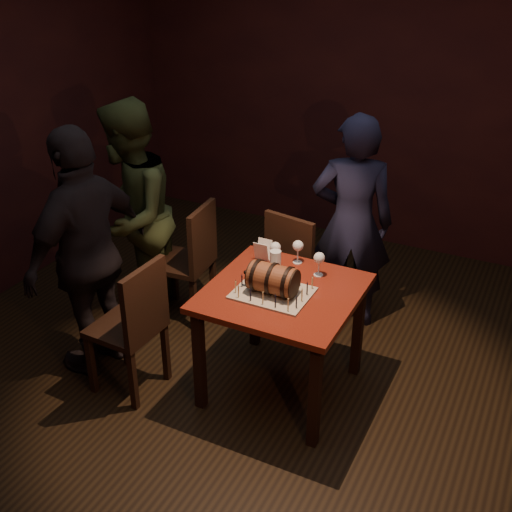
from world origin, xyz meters
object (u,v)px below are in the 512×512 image
at_px(pint_of_ale, 275,262).
at_px(person_back, 352,223).
at_px(chair_left_rear, 191,256).
at_px(chair_left_front, 135,322).
at_px(person_left_rear, 131,216).
at_px(wine_glass_right, 319,259).
at_px(wine_glass_left, 275,248).
at_px(wine_glass_mid, 298,247).
at_px(chair_back, 296,264).
at_px(barrel_cake, 273,279).
at_px(person_left_front, 88,254).
at_px(pub_table, 282,305).

xyz_separation_m(pint_of_ale, person_back, (0.23, 0.80, -0.01)).
height_order(chair_left_rear, chair_left_front, same).
distance_m(chair_left_front, person_left_rear, 0.96).
bearing_deg(wine_glass_right, wine_glass_left, 178.51).
xyz_separation_m(wine_glass_mid, chair_back, (-0.16, 0.37, -0.34)).
distance_m(wine_glass_mid, chair_back, 0.53).
relative_size(barrel_cake, chair_back, 0.37).
distance_m(person_back, person_left_front, 1.85).
height_order(pint_of_ale, chair_back, chair_back).
distance_m(wine_glass_right, person_left_rear, 1.48).
distance_m(pint_of_ale, chair_left_front, 0.96).
relative_size(wine_glass_left, chair_left_rear, 0.17).
bearing_deg(person_left_rear, chair_left_front, 14.51).
height_order(pint_of_ale, person_left_front, person_left_front).
bearing_deg(person_left_rear, chair_back, 88.81).
xyz_separation_m(chair_left_front, person_left_rear, (-0.53, 0.73, 0.32)).
bearing_deg(person_left_front, pub_table, 109.99).
height_order(chair_back, chair_left_rear, same).
xyz_separation_m(pint_of_ale, chair_left_rear, (-0.83, 0.31, -0.30)).
xyz_separation_m(chair_back, chair_left_front, (-0.60, -1.15, 0.00)).
xyz_separation_m(barrel_cake, person_back, (0.13, 1.05, -0.04)).
height_order(barrel_cake, wine_glass_left, barrel_cake).
height_order(wine_glass_left, pint_of_ale, wine_glass_left).
relative_size(wine_glass_left, wine_glass_mid, 1.00).
height_order(chair_back, chair_left_front, same).
distance_m(pint_of_ale, person_left_front, 1.20).
height_order(barrel_cake, wine_glass_right, barrel_cake).
bearing_deg(person_back, chair_back, 20.46).
relative_size(wine_glass_left, wine_glass_right, 1.00).
distance_m(chair_left_rear, chair_left_front, 0.92).
bearing_deg(person_back, wine_glass_right, 74.53).
bearing_deg(person_left_front, wine_glass_left, 124.99).
bearing_deg(chair_left_rear, pub_table, -27.03).
relative_size(pub_table, person_left_front, 0.53).
distance_m(pub_table, person_left_rear, 1.40).
xyz_separation_m(wine_glass_right, person_left_rear, (-1.48, 0.05, -0.02)).
relative_size(pub_table, wine_glass_mid, 5.59).
bearing_deg(person_left_front, chair_left_rear, 167.97).
distance_m(pub_table, person_back, 1.01).
relative_size(barrel_cake, chair_left_front, 0.37).
distance_m(wine_glass_right, chair_left_front, 1.22).
distance_m(wine_glass_left, wine_glass_mid, 0.15).
height_order(wine_glass_mid, person_left_rear, person_left_rear).
xyz_separation_m(barrel_cake, wine_glass_mid, (-0.02, 0.43, 0.01)).
distance_m(wine_glass_mid, chair_left_front, 1.14).
relative_size(wine_glass_mid, person_left_rear, 0.10).
relative_size(pint_of_ale, person_left_rear, 0.09).
distance_m(person_back, person_left_rear, 1.60).
height_order(wine_glass_left, chair_left_rear, chair_left_rear).
distance_m(barrel_cake, wine_glass_mid, 0.43).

